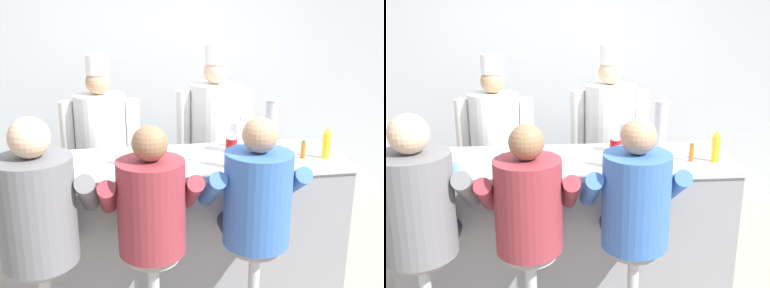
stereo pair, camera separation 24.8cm
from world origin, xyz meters
The scene contains 16 objects.
wall_back centered at (0.00, 1.96, 1.35)m, with size 10.00×0.06×2.70m.
diner_counter centered at (0.00, 0.37, 0.52)m, with size 2.36×0.74×1.04m.
ketchup_bottle_red centered at (0.31, 0.15, 1.16)m, with size 0.08×0.08×0.26m.
mustard_bottle_yellow centered at (1.03, 0.23, 1.15)m, with size 0.06×0.06×0.23m.
hot_sauce_bottle_orange centered at (0.87, 0.25, 1.10)m, with size 0.03×0.03×0.13m.
water_pitcher_clear centered at (0.45, 0.47, 1.16)m, with size 0.13×0.11×0.23m.
breakfast_plate centered at (-0.15, 0.30, 1.05)m, with size 0.26×0.26×0.05m.
cereal_bowl centered at (-0.78, 0.14, 1.07)m, with size 0.15×0.15×0.06m.
coffee_mug_tan centered at (-0.99, 0.29, 1.08)m, with size 0.13×0.09×0.08m.
coffee_mug_white centered at (-0.40, 0.35, 1.08)m, with size 0.14×0.09×0.08m.
cup_stack_steel centered at (0.69, 0.45, 1.24)m, with size 0.10×0.10×0.39m.
diner_seated_grey centered at (-0.88, -0.23, 0.96)m, with size 0.65×0.64×1.53m.
diner_seated_maroon centered at (-0.25, -0.24, 0.93)m, with size 0.59×0.58×1.45m.
diner_seated_blue centered at (0.37, -0.24, 0.94)m, with size 0.61×0.60×1.48m.
cook_in_whites_near centered at (-0.57, 1.16, 0.94)m, with size 0.67×0.43×1.71m.
cook_in_whites_far centered at (0.44, 1.19, 0.98)m, with size 0.70×0.45×1.78m.
Camera 2 is at (-0.17, -2.65, 2.04)m, focal length 42.00 mm.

